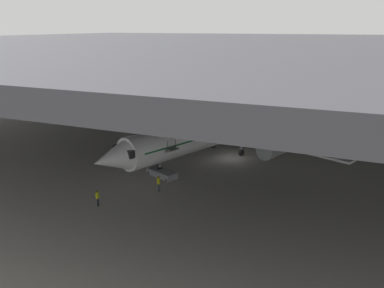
{
  "coord_description": "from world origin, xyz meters",
  "views": [
    {
      "loc": [
        14.06,
        -45.66,
        16.37
      ],
      "look_at": [
        -3.6,
        -3.97,
        2.55
      ],
      "focal_mm": 36.14,
      "sensor_mm": 36.0,
      "label": 1
    }
  ],
  "objects_px": {
    "airplane_main": "(217,130)",
    "crew_worker_by_stairs": "(159,183)",
    "airplane_distant": "(176,86)",
    "crew_worker_near_nose": "(97,197)",
    "boarding_stairs": "(162,170)",
    "baggage_tug": "(278,150)"
  },
  "relations": [
    {
      "from": "airplane_main",
      "to": "airplane_distant",
      "type": "xyz_separation_m",
      "value": [
        -22.49,
        34.99,
        -0.35
      ]
    },
    {
      "from": "airplane_main",
      "to": "crew_worker_by_stairs",
      "type": "relative_size",
      "value": 19.99
    },
    {
      "from": "crew_worker_near_nose",
      "to": "crew_worker_by_stairs",
      "type": "distance_m",
      "value": 6.44
    },
    {
      "from": "airplane_main",
      "to": "crew_worker_near_nose",
      "type": "distance_m",
      "value": 19.66
    },
    {
      "from": "airplane_main",
      "to": "boarding_stairs",
      "type": "relative_size",
      "value": 7.51
    },
    {
      "from": "crew_worker_near_nose",
      "to": "airplane_distant",
      "type": "bearing_deg",
      "value": 107.7
    },
    {
      "from": "airplane_main",
      "to": "airplane_distant",
      "type": "relative_size",
      "value": 1.2
    },
    {
      "from": "airplane_distant",
      "to": "boarding_stairs",
      "type": "bearing_deg",
      "value": -66.6
    },
    {
      "from": "crew_worker_by_stairs",
      "to": "airplane_distant",
      "type": "xyz_separation_m",
      "value": [
        -20.91,
        48.52,
        2.08
      ]
    },
    {
      "from": "crew_worker_by_stairs",
      "to": "baggage_tug",
      "type": "distance_m",
      "value": 19.56
    },
    {
      "from": "airplane_main",
      "to": "boarding_stairs",
      "type": "distance_m",
      "value": 10.44
    },
    {
      "from": "airplane_main",
      "to": "crew_worker_by_stairs",
      "type": "bearing_deg",
      "value": -96.67
    },
    {
      "from": "crew_worker_by_stairs",
      "to": "airplane_distant",
      "type": "height_order",
      "value": "airplane_distant"
    },
    {
      "from": "boarding_stairs",
      "to": "crew_worker_near_nose",
      "type": "distance_m",
      "value": 9.44
    },
    {
      "from": "crew_worker_near_nose",
      "to": "baggage_tug",
      "type": "relative_size",
      "value": 0.72
    },
    {
      "from": "airplane_main",
      "to": "airplane_distant",
      "type": "bearing_deg",
      "value": 122.73
    },
    {
      "from": "boarding_stairs",
      "to": "airplane_distant",
      "type": "bearing_deg",
      "value": 113.4
    },
    {
      "from": "airplane_main",
      "to": "baggage_tug",
      "type": "relative_size",
      "value": 15.5
    },
    {
      "from": "airplane_main",
      "to": "crew_worker_by_stairs",
      "type": "height_order",
      "value": "airplane_main"
    },
    {
      "from": "crew_worker_by_stairs",
      "to": "boarding_stairs",
      "type": "bearing_deg",
      "value": 112.28
    },
    {
      "from": "airplane_distant",
      "to": "baggage_tug",
      "type": "relative_size",
      "value": 12.9
    },
    {
      "from": "crew_worker_by_stairs",
      "to": "baggage_tug",
      "type": "relative_size",
      "value": 0.78
    }
  ]
}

